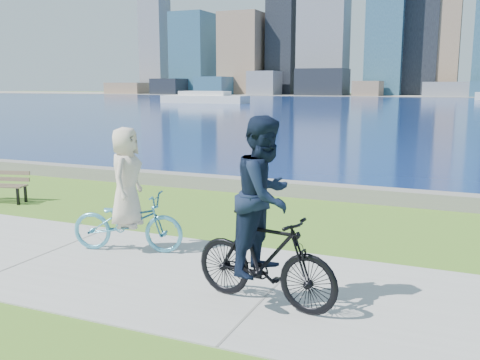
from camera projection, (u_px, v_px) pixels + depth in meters
name	position (u px, v px, depth m)	size (l,w,h in m)	color
ground	(45.00, 255.00, 8.85)	(320.00, 320.00, 0.00)	#406B1C
concrete_path	(45.00, 254.00, 8.85)	(80.00, 3.50, 0.02)	#989893
seawall	(210.00, 182.00, 14.43)	(90.00, 0.50, 0.35)	slate
bay_water	(420.00, 104.00, 74.01)	(320.00, 131.00, 0.01)	navy
far_shore	(442.00, 96.00, 126.49)	(320.00, 30.00, 0.12)	gray
city_skyline	(460.00, 3.00, 121.45)	(177.63, 22.71, 76.00)	#7A604B
ferry_near	(205.00, 98.00, 78.50)	(12.91, 3.69, 1.75)	silver
cyclist_woman	(127.00, 206.00, 8.88)	(1.12, 2.00, 2.09)	#4FA2C0
cyclist_man	(265.00, 228.00, 6.65)	(0.89, 2.06, 2.40)	black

